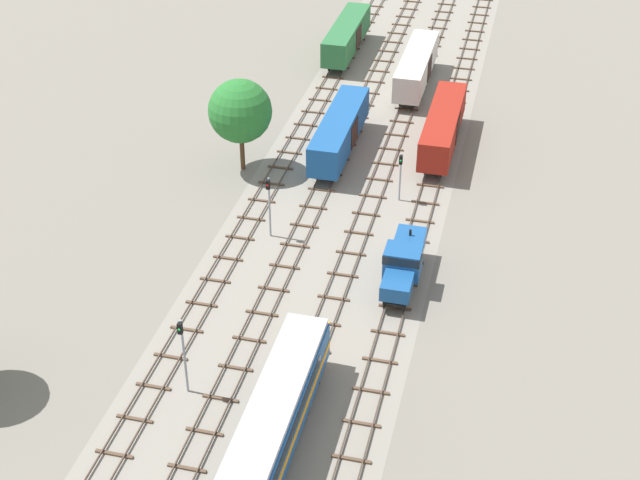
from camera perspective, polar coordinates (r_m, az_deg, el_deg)
ground_plane at (r=82.15m, az=2.24°, el=4.14°), size 480.00×480.00×0.00m
ballast_bed at (r=82.15m, az=2.24°, el=4.14°), size 17.79×176.00×0.01m
track_far_left at (r=84.38m, az=-2.22°, el=5.10°), size 2.40×126.00×0.29m
track_left at (r=83.36m, az=0.83°, el=4.74°), size 2.40×126.00×0.29m
track_centre_left at (r=82.58m, az=3.95°, el=4.36°), size 2.40×126.00×0.29m
track_centre at (r=82.05m, az=7.11°, el=3.96°), size 2.40×126.00×0.29m
diesel_railcar_centre_left_nearest at (r=52.39m, az=-3.56°, el=-12.71°), size 2.96×20.50×3.80m
shunter_loco_centre_near at (r=67.26m, az=5.29°, el=-1.36°), size 2.74×8.46×3.10m
freight_boxcar_left_mid at (r=84.46m, az=1.24°, el=6.92°), size 2.87×14.00×3.60m
freight_boxcar_centre_midfar at (r=86.06m, az=7.76°, el=7.14°), size 2.87×14.00×3.60m
freight_boxcar_centre_left_far at (r=98.78m, az=6.10°, el=10.86°), size 2.87×14.00×3.60m
freight_boxcar_far_left_farther at (r=106.70m, az=1.70°, el=12.80°), size 2.87×14.00×3.60m
signal_post_nearest at (r=71.73m, az=-3.23°, el=2.53°), size 0.28×0.47×5.40m
signal_post_near at (r=57.29m, az=-8.63°, el=-6.74°), size 0.28×0.47×5.84m
signal_post_mid at (r=77.01m, az=5.09°, el=4.36°), size 0.28×0.47×4.54m
lineside_tree_0 at (r=80.70m, az=-5.06°, el=8.09°), size 5.69×5.69×8.65m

